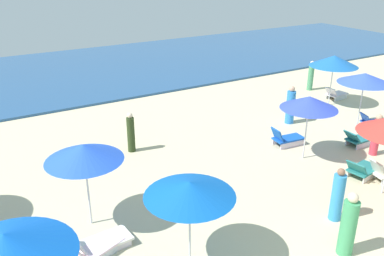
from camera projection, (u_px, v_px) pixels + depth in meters
ocean at (61, 74)px, 25.65m from camera, size 60.00×13.32×0.12m
umbrella_0 at (334, 61)px, 19.62m from camera, size 2.30×2.30×2.47m
lounge_chair_0_0 at (336, 94)px, 21.26m from camera, size 1.28×0.70×0.67m
umbrella_1 at (190, 189)px, 9.13m from camera, size 2.09×2.09×2.21m
umbrella_2 at (5, 246)px, 6.85m from camera, size 2.36×2.36×2.59m
lounge_chair_3_0 at (362, 169)px, 13.67m from camera, size 1.33×0.83×0.69m
umbrella_4 at (309, 103)px, 14.24m from camera, size 2.00×2.00×2.36m
lounge_chair_4_0 at (286, 139)px, 15.96m from camera, size 1.34×0.72×0.78m
umbrella_5 at (84, 152)px, 10.54m from camera, size 2.04×2.04×2.39m
lounge_chair_5_0 at (94, 250)px, 9.96m from camera, size 1.51×1.02×0.72m
lounge_chair_5_1 at (99, 242)px, 10.24m from camera, size 1.53×0.77×0.67m
umbrella_7 at (365, 78)px, 16.44m from camera, size 2.12×2.12×2.52m
lounge_chair_7_0 at (374, 122)px, 17.60m from camera, size 1.38×0.99×0.68m
lounge_chair_7_1 at (359, 139)px, 15.95m from camera, size 1.34×0.61×0.70m
beachgoer_0 at (337, 196)px, 11.28m from camera, size 0.45×0.45×1.59m
beachgoer_1 at (290, 106)px, 17.94m from camera, size 0.53×0.53×1.69m
beachgoer_3 at (311, 76)px, 22.49m from camera, size 0.35×0.35×1.62m
beachgoer_4 at (376, 135)px, 15.04m from camera, size 0.41×0.41×1.59m
beachgoer_6 at (348, 226)px, 9.92m from camera, size 0.38×0.38×1.72m
beachgoer_7 at (131, 133)px, 15.32m from camera, size 0.40×0.40×1.54m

